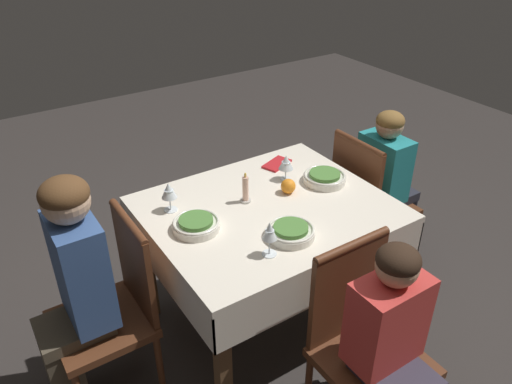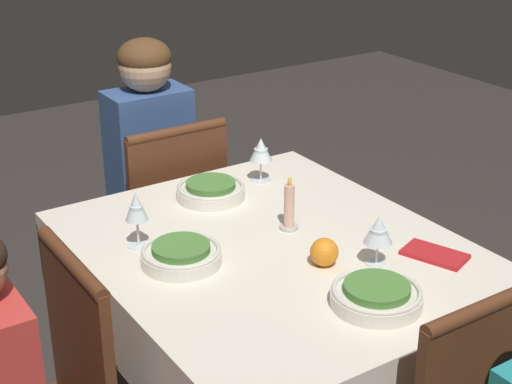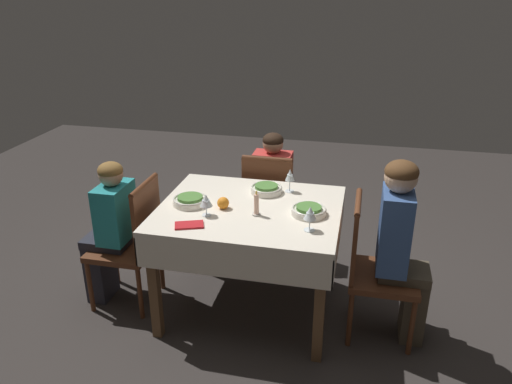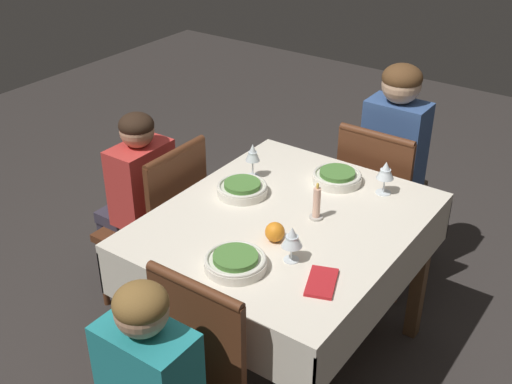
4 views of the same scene
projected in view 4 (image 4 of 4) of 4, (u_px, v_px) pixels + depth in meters
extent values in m
plane|color=#332D2B|center=(282.00, 359.00, 2.98)|extent=(8.00, 8.00, 0.00)
cube|color=silver|center=(286.00, 222.00, 2.61)|extent=(1.16, 0.97, 0.04)
cube|color=silver|center=(196.00, 210.00, 2.90)|extent=(1.16, 0.01, 0.19)
cube|color=silver|center=(392.00, 287.00, 2.42)|extent=(1.16, 0.01, 0.19)
cube|color=silver|center=(351.00, 189.00, 3.07)|extent=(0.01, 0.97, 0.19)
cube|color=silver|center=(196.00, 321.00, 2.25)|extent=(0.01, 0.97, 0.19)
cube|color=brown|center=(271.00, 217.00, 3.37)|extent=(0.06, 0.06, 0.74)
cube|color=brown|center=(132.00, 324.00, 2.64)|extent=(0.06, 0.06, 0.74)
cube|color=brown|center=(420.00, 272.00, 2.95)|extent=(0.06, 0.06, 0.74)
cube|color=#562D19|center=(385.00, 208.00, 3.37)|extent=(0.42, 0.42, 0.04)
cube|color=#562D19|center=(372.00, 180.00, 3.10)|extent=(0.03, 0.39, 0.47)
cylinder|color=#562D19|center=(377.00, 135.00, 2.98)|extent=(0.04, 0.38, 0.04)
cylinder|color=#562D19|center=(426.00, 238.00, 3.51)|extent=(0.03, 0.03, 0.39)
cylinder|color=#562D19|center=(366.00, 217.00, 3.70)|extent=(0.03, 0.03, 0.39)
cylinder|color=#562D19|center=(398.00, 270.00, 3.25)|extent=(0.03, 0.03, 0.39)
cylinder|color=#562D19|center=(334.00, 247.00, 3.44)|extent=(0.03, 0.03, 0.39)
cube|color=#562D19|center=(197.00, 343.00, 2.12)|extent=(0.03, 0.39, 0.47)
cylinder|color=#562D19|center=(194.00, 286.00, 2.01)|extent=(0.04, 0.38, 0.04)
cube|color=#562D19|center=(152.00, 232.00, 3.16)|extent=(0.42, 0.42, 0.04)
cube|color=#562D19|center=(178.00, 199.00, 2.94)|extent=(0.39, 0.03, 0.47)
cylinder|color=#562D19|center=(175.00, 153.00, 2.82)|extent=(0.38, 0.04, 0.04)
cylinder|color=#562D19|center=(153.00, 240.00, 3.49)|extent=(0.03, 0.03, 0.39)
cylinder|color=#562D19|center=(103.00, 273.00, 3.23)|extent=(0.03, 0.03, 0.39)
cylinder|color=#562D19|center=(206.00, 263.00, 3.31)|extent=(0.03, 0.03, 0.39)
cylinder|color=#562D19|center=(157.00, 300.00, 3.05)|extent=(0.03, 0.03, 0.39)
cube|color=#4C4233|center=(397.00, 223.00, 3.61)|extent=(0.14, 0.22, 0.43)
cube|color=#4C4233|center=(395.00, 191.00, 3.42)|extent=(0.31, 0.24, 0.06)
cube|color=#38568E|center=(394.00, 149.00, 3.22)|extent=(0.18, 0.30, 0.50)
sphere|color=#D6A884|center=(402.00, 84.00, 3.05)|extent=(0.19, 0.19, 0.19)
ellipsoid|color=brown|center=(402.00, 78.00, 3.04)|extent=(0.19, 0.19, 0.13)
cube|color=teal|center=(149.00, 380.00, 1.95)|extent=(0.18, 0.30, 0.39)
sphere|color=tan|center=(141.00, 311.00, 1.82)|extent=(0.16, 0.16, 0.16)
ellipsoid|color=brown|center=(140.00, 303.00, 1.80)|extent=(0.16, 0.16, 0.11)
cube|color=#383342|center=(126.00, 252.00, 3.36)|extent=(0.23, 0.14, 0.43)
cube|color=#383342|center=(134.00, 217.00, 3.20)|extent=(0.24, 0.31, 0.06)
cube|color=red|center=(142.00, 182.00, 3.04)|extent=(0.30, 0.18, 0.39)
sphere|color=tan|center=(137.00, 131.00, 2.91)|extent=(0.16, 0.16, 0.16)
ellipsoid|color=black|center=(136.00, 125.00, 2.90)|extent=(0.16, 0.16, 0.11)
cylinder|color=silver|center=(337.00, 179.00, 2.85)|extent=(0.22, 0.22, 0.04)
torus|color=silver|center=(337.00, 174.00, 2.84)|extent=(0.21, 0.21, 0.01)
cylinder|color=#4C7F38|center=(337.00, 173.00, 2.84)|extent=(0.16, 0.16, 0.02)
cylinder|color=white|center=(383.00, 193.00, 2.77)|extent=(0.07, 0.07, 0.00)
cylinder|color=white|center=(384.00, 185.00, 2.75)|extent=(0.01, 0.01, 0.07)
cone|color=white|center=(386.00, 170.00, 2.72)|extent=(0.08, 0.08, 0.08)
cylinder|color=white|center=(385.00, 173.00, 2.73)|extent=(0.05, 0.05, 0.04)
cylinder|color=silver|center=(236.00, 264.00, 2.29)|extent=(0.23, 0.23, 0.04)
torus|color=silver|center=(235.00, 259.00, 2.28)|extent=(0.22, 0.22, 0.01)
cylinder|color=#4C7F38|center=(235.00, 257.00, 2.28)|extent=(0.16, 0.16, 0.02)
cylinder|color=white|center=(291.00, 260.00, 2.34)|extent=(0.06, 0.06, 0.00)
cylinder|color=white|center=(291.00, 252.00, 2.33)|extent=(0.01, 0.01, 0.06)
cone|color=white|center=(292.00, 237.00, 2.29)|extent=(0.08, 0.08, 0.08)
cylinder|color=white|center=(292.00, 240.00, 2.30)|extent=(0.05, 0.05, 0.04)
cylinder|color=silver|center=(242.00, 190.00, 2.76)|extent=(0.22, 0.22, 0.04)
torus|color=silver|center=(242.00, 186.00, 2.75)|extent=(0.21, 0.21, 0.01)
cylinder|color=#4C7F38|center=(242.00, 184.00, 2.74)|extent=(0.16, 0.16, 0.02)
cylinder|color=white|center=(253.00, 176.00, 2.90)|extent=(0.06, 0.06, 0.00)
cylinder|color=white|center=(253.00, 168.00, 2.88)|extent=(0.01, 0.01, 0.08)
cone|color=white|center=(253.00, 152.00, 2.84)|extent=(0.06, 0.06, 0.08)
cylinder|color=white|center=(253.00, 156.00, 2.85)|extent=(0.04, 0.04, 0.04)
cylinder|color=beige|center=(316.00, 217.00, 2.59)|extent=(0.05, 0.05, 0.01)
cylinder|color=beige|center=(317.00, 203.00, 2.56)|extent=(0.03, 0.03, 0.13)
ellipsoid|color=#F9C64C|center=(318.00, 186.00, 2.52)|extent=(0.01, 0.01, 0.03)
sphere|color=orange|center=(275.00, 232.00, 2.44)|extent=(0.08, 0.08, 0.08)
cube|color=red|center=(322.00, 282.00, 2.22)|extent=(0.19, 0.15, 0.01)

